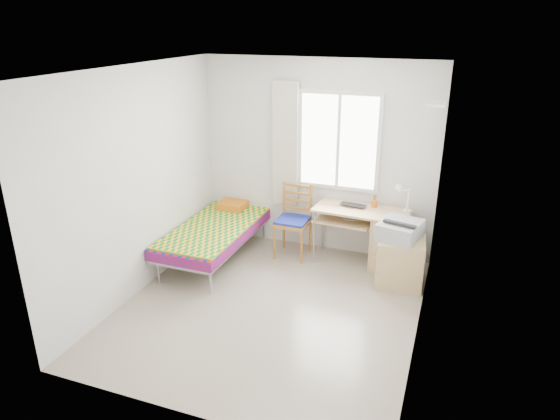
% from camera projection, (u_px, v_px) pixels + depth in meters
% --- Properties ---
extents(floor, '(3.50, 3.50, 0.00)m').
position_uv_depth(floor, '(270.00, 307.00, 5.63)').
color(floor, '#BCAD93').
rests_on(floor, ground).
extents(ceiling, '(3.50, 3.50, 0.00)m').
position_uv_depth(ceiling, '(268.00, 69.00, 4.69)').
color(ceiling, white).
rests_on(ceiling, wall_back).
extents(wall_back, '(3.20, 0.00, 3.20)m').
position_uv_depth(wall_back, '(316.00, 158.00, 6.69)').
color(wall_back, silver).
rests_on(wall_back, ground).
extents(wall_left, '(0.00, 3.50, 3.50)m').
position_uv_depth(wall_left, '(138.00, 183.00, 5.68)').
color(wall_left, silver).
rests_on(wall_left, ground).
extents(wall_right, '(0.00, 3.50, 3.50)m').
position_uv_depth(wall_right, '(429.00, 219.00, 4.65)').
color(wall_right, silver).
rests_on(wall_right, ground).
extents(window, '(1.10, 0.04, 1.30)m').
position_uv_depth(window, '(339.00, 142.00, 6.49)').
color(window, white).
rests_on(window, wall_back).
extents(curtain, '(0.35, 0.05, 1.70)m').
position_uv_depth(curtain, '(285.00, 145.00, 6.71)').
color(curtain, beige).
rests_on(curtain, wall_back).
extents(floating_shelf, '(0.20, 0.32, 0.03)m').
position_uv_depth(floating_shelf, '(437.00, 104.00, 5.60)').
color(floating_shelf, white).
rests_on(floating_shelf, wall_right).
extents(bed, '(0.91, 1.92, 0.83)m').
position_uv_depth(bed, '(218.00, 229.00, 6.70)').
color(bed, '#989BA0').
rests_on(bed, floor).
extents(desk, '(1.24, 0.63, 0.75)m').
position_uv_depth(desk, '(385.00, 237.00, 6.43)').
color(desk, tan).
rests_on(desk, floor).
extents(chair, '(0.43, 0.43, 1.00)m').
position_uv_depth(chair, '(294.00, 216.00, 6.71)').
color(chair, '#B06B22').
rests_on(chair, floor).
extents(cabinet, '(0.59, 0.54, 0.59)m').
position_uv_depth(cabinet, '(400.00, 262.00, 6.02)').
color(cabinet, tan).
rests_on(cabinet, floor).
extents(printer, '(0.55, 0.60, 0.22)m').
position_uv_depth(printer, '(400.00, 230.00, 5.92)').
color(printer, '#A2A6AA').
rests_on(printer, cabinet).
extents(laptop, '(0.37, 0.26, 0.03)m').
position_uv_depth(laptop, '(352.00, 207.00, 6.47)').
color(laptop, black).
rests_on(laptop, desk).
extents(pen_cup, '(0.09, 0.09, 0.09)m').
position_uv_depth(pen_cup, '(374.00, 204.00, 6.47)').
color(pen_cup, orange).
rests_on(pen_cup, desk).
extents(task_lamp, '(0.23, 0.32, 0.42)m').
position_uv_depth(task_lamp, '(402.00, 195.00, 6.13)').
color(task_lamp, white).
rests_on(task_lamp, desk).
extents(book, '(0.24, 0.27, 0.02)m').
position_uv_depth(book, '(343.00, 218.00, 6.56)').
color(book, gray).
rests_on(book, desk).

